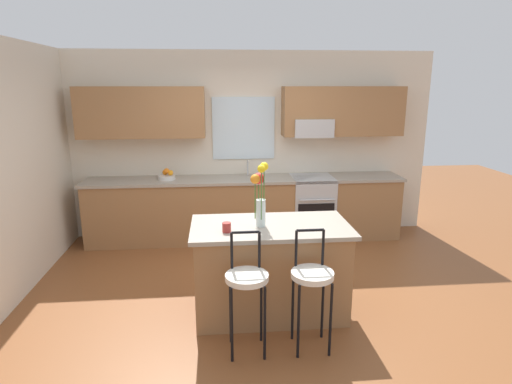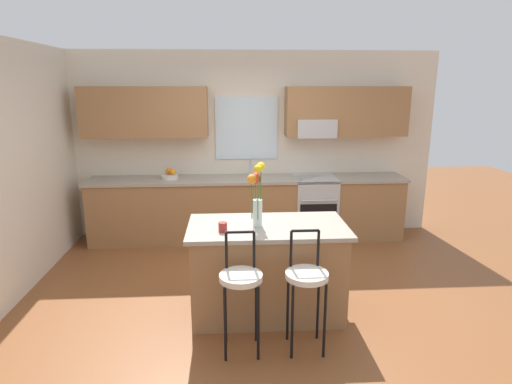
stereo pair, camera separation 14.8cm
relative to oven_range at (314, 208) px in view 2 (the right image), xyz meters
The scene contains 12 objects.
ground_plane 1.99m from the oven_range, 120.35° to the right, with size 14.00×14.00×0.00m, color brown.
wall_left 3.90m from the oven_range, 158.77° to the right, with size 0.12×4.60×2.70m, color beige.
back_wall_assembly 1.46m from the oven_range, 162.20° to the left, with size 5.60×0.50×2.70m.
counter_run 0.98m from the oven_range, behind, with size 4.56×0.64×0.92m.
sink_faucet 1.12m from the oven_range, 169.78° to the left, with size 0.02×0.13×0.23m.
oven_range is the anchor object (origin of this frame).
kitchen_island 2.28m from the oven_range, 112.80° to the right, with size 1.52×0.81×0.92m.
bar_stool_near 2.96m from the oven_range, 113.06° to the right, with size 0.36×0.36×1.04m.
bar_stool_middle 2.79m from the oven_range, 102.61° to the right, with size 0.36×0.36×1.04m.
flower_vase 2.47m from the oven_range, 115.06° to the right, with size 0.17×0.18×0.62m.
mug_ceramic 2.66m from the oven_range, 120.01° to the right, with size 0.08×0.08×0.09m, color #A52D28.
fruit_bowl_oranges 2.15m from the oven_range, behind, with size 0.24×0.24×0.16m.
Camera 2 is at (-0.26, -4.29, 2.23)m, focal length 29.89 mm.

